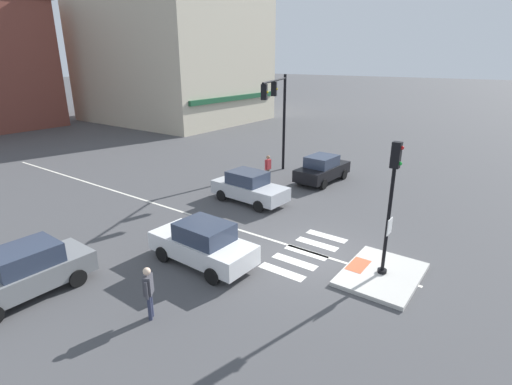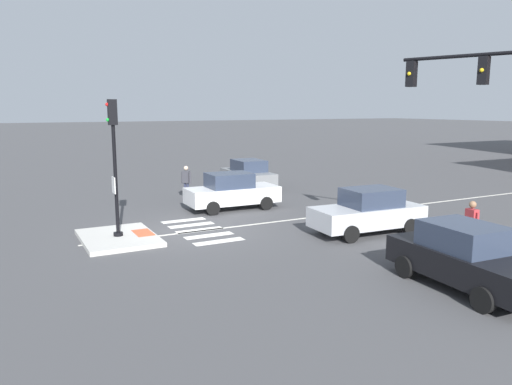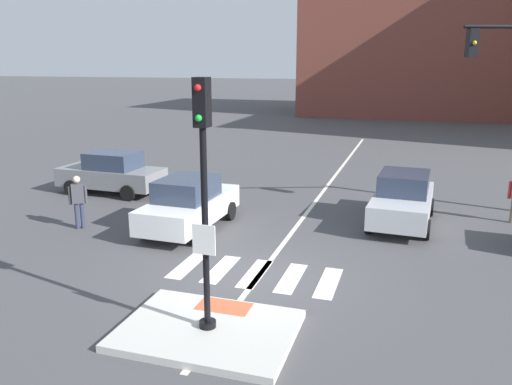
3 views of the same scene
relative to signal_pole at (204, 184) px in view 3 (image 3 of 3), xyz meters
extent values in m
plane|color=#474749|center=(0.00, 2.66, -2.93)|extent=(300.00, 300.00, 0.00)
cube|color=beige|center=(0.00, 0.01, -2.86)|extent=(3.27, 2.43, 0.15)
cube|color=#DB5B38|center=(0.00, 0.87, -2.78)|extent=(1.10, 0.60, 0.01)
cylinder|color=black|center=(0.00, 0.01, -2.72)|extent=(0.32, 0.32, 0.12)
cylinder|color=black|center=(0.00, 0.01, -0.83)|extent=(0.12, 0.12, 3.66)
cube|color=white|center=(0.00, -0.07, -1.02)|extent=(0.44, 0.03, 0.56)
cube|color=black|center=(0.00, 0.01, 1.42)|extent=(0.24, 0.28, 0.84)
sphere|color=red|center=(0.00, -0.15, 1.67)|extent=(0.12, 0.12, 0.12)
sphere|color=green|center=(0.00, -0.15, 1.17)|extent=(0.12, 0.12, 0.12)
cube|color=silver|center=(-1.80, 3.00, -2.93)|extent=(0.44, 1.80, 0.01)
cube|color=silver|center=(-0.90, 3.00, -2.93)|extent=(0.44, 1.80, 0.01)
cube|color=silver|center=(0.00, 3.00, -2.93)|extent=(0.44, 1.80, 0.01)
cube|color=silver|center=(0.90, 3.00, -2.93)|extent=(0.44, 1.80, 0.01)
cube|color=silver|center=(1.80, 3.00, -2.93)|extent=(0.44, 1.80, 0.01)
cube|color=silver|center=(0.12, 12.66, -2.93)|extent=(0.14, 28.00, 0.01)
cube|color=black|center=(4.85, 8.41, 2.62)|extent=(0.35, 0.37, 0.80)
sphere|color=gold|center=(4.90, 8.25, 2.62)|extent=(0.12, 0.12, 0.12)
cube|color=brown|center=(1.80, 46.99, 3.48)|extent=(18.63, 15.32, 12.83)
cube|color=white|center=(-2.98, 5.73, -2.28)|extent=(1.81, 4.14, 0.70)
cube|color=#2D384C|center=(-2.98, 5.58, -1.61)|extent=(1.53, 1.94, 0.64)
cylinder|color=black|center=(-3.77, 7.02, -2.63)|extent=(0.20, 0.60, 0.60)
cylinder|color=black|center=(-2.11, 6.97, -2.63)|extent=(0.20, 0.60, 0.60)
cylinder|color=black|center=(-3.84, 4.48, -2.63)|extent=(0.20, 0.60, 0.60)
cylinder|color=black|center=(-2.18, 4.43, -2.63)|extent=(0.20, 0.60, 0.60)
cube|color=slate|center=(-7.81, 8.91, -2.28)|extent=(4.15, 1.83, 0.70)
cube|color=#2D384C|center=(-7.66, 8.91, -1.61)|extent=(1.95, 1.54, 0.64)
cylinder|color=black|center=(-9.10, 8.12, -2.63)|extent=(0.61, 0.20, 0.60)
cylinder|color=black|center=(-9.05, 9.79, -2.63)|extent=(0.61, 0.20, 0.60)
cylinder|color=black|center=(-6.56, 8.04, -2.63)|extent=(0.61, 0.20, 0.60)
cylinder|color=black|center=(-6.51, 9.71, -2.63)|extent=(0.61, 0.20, 0.60)
cube|color=silver|center=(3.25, 8.19, -2.28)|extent=(1.94, 4.19, 0.70)
cube|color=#2D384C|center=(3.26, 8.34, -1.61)|extent=(1.59, 1.98, 0.64)
cylinder|color=black|center=(4.01, 6.87, -2.63)|extent=(0.22, 0.61, 0.60)
cylinder|color=black|center=(2.34, 6.97, -2.63)|extent=(0.22, 0.61, 0.60)
cylinder|color=black|center=(4.16, 9.41, -2.63)|extent=(0.22, 0.61, 0.60)
cylinder|color=black|center=(2.49, 9.51, -2.63)|extent=(0.22, 0.61, 0.60)
cylinder|color=#2D334C|center=(-6.19, 4.77, -2.52)|extent=(0.12, 0.12, 0.82)
cylinder|color=#2D334C|center=(-6.31, 4.68, -2.52)|extent=(0.12, 0.12, 0.82)
cube|color=#3F3F47|center=(-6.25, 4.72, -1.81)|extent=(0.42, 0.39, 0.60)
cylinder|color=#3F3F47|center=(-6.07, 4.86, -1.86)|extent=(0.09, 0.09, 0.56)
cylinder|color=#3F3F47|center=(-6.43, 4.59, -1.86)|extent=(0.09, 0.09, 0.56)
sphere|color=beige|center=(-6.25, 4.72, -1.37)|extent=(0.22, 0.22, 0.22)
cylinder|color=#6B6051|center=(6.63, 9.39, -2.52)|extent=(0.12, 0.12, 0.82)
cylinder|color=#B73338|center=(6.48, 9.41, -1.86)|extent=(0.09, 0.09, 0.56)
camera|label=1|loc=(-12.21, -3.38, 4.31)|focal=27.25mm
camera|label=2|loc=(16.85, -3.44, 1.56)|focal=34.73mm
camera|label=3|loc=(3.49, -8.05, 2.07)|focal=35.81mm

